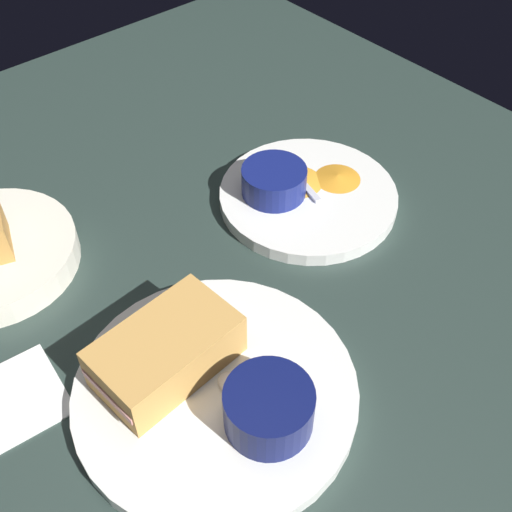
% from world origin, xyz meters
% --- Properties ---
extents(ground_plane, '(1.10, 1.10, 0.03)m').
position_xyz_m(ground_plane, '(0.00, 0.00, -0.01)').
color(ground_plane, '#283833').
extents(plate_sandwich_main, '(0.26, 0.26, 0.02)m').
position_xyz_m(plate_sandwich_main, '(-0.06, -0.12, 0.01)').
color(plate_sandwich_main, white).
rests_on(plate_sandwich_main, ground_plane).
extents(sandwich_half_near, '(0.14, 0.09, 0.05)m').
position_xyz_m(sandwich_half_near, '(-0.08, -0.07, 0.04)').
color(sandwich_half_near, tan).
rests_on(sandwich_half_near, plate_sandwich_main).
extents(ramekin_dark_sauce, '(0.08, 0.08, 0.04)m').
position_xyz_m(ramekin_dark_sauce, '(-0.05, -0.18, 0.04)').
color(ramekin_dark_sauce, '#0C144C').
rests_on(ramekin_dark_sauce, plate_sandwich_main).
extents(spoon_by_dark_ramekin, '(0.02, 0.10, 0.01)m').
position_xyz_m(spoon_by_dark_ramekin, '(-0.05, -0.12, 0.02)').
color(spoon_by_dark_ramekin, silver).
rests_on(spoon_by_dark_ramekin, plate_sandwich_main).
extents(plate_chips_companion, '(0.21, 0.21, 0.02)m').
position_xyz_m(plate_chips_companion, '(0.19, 0.02, 0.01)').
color(plate_chips_companion, white).
rests_on(plate_chips_companion, ground_plane).
extents(ramekin_light_gravy, '(0.08, 0.08, 0.03)m').
position_xyz_m(ramekin_light_gravy, '(0.16, 0.05, 0.03)').
color(ramekin_light_gravy, navy).
rests_on(ramekin_light_gravy, plate_chips_companion).
extents(spoon_by_gravy_ramekin, '(0.04, 0.10, 0.01)m').
position_xyz_m(spoon_by_gravy_ramekin, '(0.20, 0.06, 0.02)').
color(spoon_by_gravy_ramekin, silver).
rests_on(spoon_by_gravy_ramekin, plate_chips_companion).
extents(plantain_chip_scatter, '(0.14, 0.12, 0.01)m').
position_xyz_m(plantain_chip_scatter, '(0.20, 0.04, 0.02)').
color(plantain_chip_scatter, orange).
rests_on(plantain_chip_scatter, plate_chips_companion).
extents(paper_napkin_folded, '(0.12, 0.10, 0.00)m').
position_xyz_m(paper_napkin_folded, '(-0.21, -0.00, 0.00)').
color(paper_napkin_folded, white).
rests_on(paper_napkin_folded, ground_plane).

